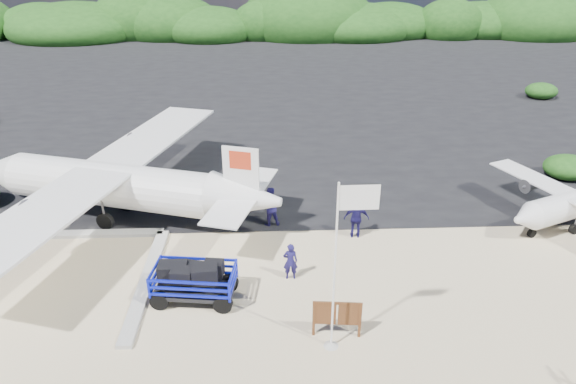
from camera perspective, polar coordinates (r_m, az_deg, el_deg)
name	(u,v)px	position (r m, az deg, el deg)	size (l,w,h in m)	color
ground	(268,305)	(18.37, -2.26, -12.40)	(160.00, 160.00, 0.00)	beige
asphalt_apron	(266,85)	(45.80, -2.51, 11.77)	(90.00, 50.00, 0.04)	#B2B2B2
lagoon	(24,285)	(21.58, -27.28, -9.20)	(9.00, 7.00, 0.40)	#B2B2B2
vegetation_band	(265,36)	(70.28, -2.57, 16.89)	(124.00, 8.00, 4.40)	#B2B2B2
baggage_cart	(196,299)	(18.88, -10.18, -11.63)	(3.07, 1.76, 1.54)	#0C19C2
flagpole	(331,346)	(16.88, 4.80, -16.66)	(1.14, 0.47, 5.69)	white
signboard	(336,335)	(17.25, 5.35, -15.58)	(1.66, 0.16, 1.36)	brown
crew_a	(290,261)	(19.18, 0.27, -7.71)	(0.55, 0.36, 1.50)	#19144D
crew_b	(270,207)	(22.56, -2.05, -1.63)	(0.89, 0.69, 1.83)	#19144D
crew_c	(356,218)	(21.85, 7.62, -2.89)	(1.06, 0.44, 1.81)	#19144D
aircraft_large	(485,95)	(45.66, 21.09, 10.01)	(17.41, 17.41, 5.22)	#B2B2B2
aircraft_small	(208,72)	(51.01, -8.83, 13.01)	(6.80, 6.80, 2.45)	#B2B2B2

